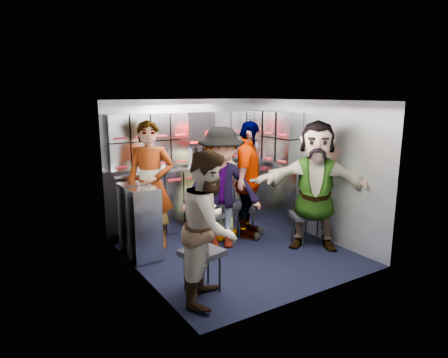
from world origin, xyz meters
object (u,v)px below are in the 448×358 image
jump_seat_mid_left (215,215)px  attendant_arc_e (316,185)px  attendant_standing (150,185)px  jump_seat_mid_right (241,209)px  attendant_arc_a (210,227)px  attendant_arc_d (248,180)px  jump_seat_center (213,208)px  attendant_arc_c (218,183)px  jump_seat_near_left (202,255)px  attendant_arc_b (221,188)px  jump_seat_near_right (305,217)px

jump_seat_mid_left → attendant_arc_e: attendant_arc_e is taller
attendant_standing → attendant_arc_e: size_ratio=1.00×
jump_seat_mid_right → attendant_arc_a: bearing=-133.9°
attendant_arc_a → attendant_arc_d: size_ratio=0.91×
jump_seat_center → attendant_arc_e: (0.92, -1.32, 0.52)m
attendant_arc_c → jump_seat_center: bearing=69.8°
attendant_arc_a → jump_seat_mid_left: bearing=9.4°
attendant_arc_c → attendant_arc_d: (0.37, -0.28, 0.05)m
jump_seat_near_left → jump_seat_mid_right: (1.46, 1.34, -0.04)m
attendant_arc_c → attendant_arc_a: bearing=-144.3°
jump_seat_mid_left → attendant_standing: size_ratio=0.27×
jump_seat_mid_left → attendant_standing: (-0.86, 0.35, 0.48)m
attendant_arc_a → attendant_arc_e: 2.07m
jump_seat_center → attendant_arc_d: (0.37, -0.46, 0.50)m
jump_seat_mid_left → attendant_arc_d: bearing=-4.7°
attendant_arc_d → jump_seat_center: bearing=85.6°
jump_seat_near_left → attendant_arc_b: (0.89, 1.03, 0.44)m
jump_seat_near_right → attendant_arc_e: size_ratio=0.27×
attendant_arc_b → attendant_arc_c: (0.20, 0.41, -0.02)m
jump_seat_mid_left → jump_seat_center: bearing=63.8°
jump_seat_near_left → jump_seat_mid_left: (0.89, 1.21, -0.00)m
attendant_arc_c → attendant_arc_d: bearing=-57.6°
jump_seat_mid_left → attendant_arc_c: attendant_arc_c is taller
attendant_standing → attendant_arc_a: 1.74m
jump_seat_center → attendant_arc_d: size_ratio=0.25×
jump_seat_center → attendant_arc_d: bearing=-51.4°
jump_seat_near_right → attendant_arc_e: 0.55m
jump_seat_mid_right → jump_seat_center: bearing=142.7°
jump_seat_near_left → attendant_arc_b: 1.43m
attendant_arc_b → attendant_arc_c: 0.46m
attendant_arc_b → attendant_arc_e: bearing=-6.5°
jump_seat_near_right → attendant_standing: bearing=151.5°
jump_seat_near_left → attendant_arc_a: 0.42m
attendant_arc_d → jump_seat_mid_left: bearing=132.4°
jump_seat_mid_left → attendant_arc_d: 0.74m
jump_seat_mid_left → attendant_arc_c: bearing=48.9°
jump_seat_mid_left → jump_seat_near_right: (1.12, -0.72, -0.03)m
jump_seat_center → attendant_arc_c: bearing=-90.0°
jump_seat_mid_right → jump_seat_near_right: size_ratio=1.00×
jump_seat_mid_right → attendant_arc_b: bearing=-151.1°
attendant_standing → attendant_arc_b: size_ratio=1.05×
jump_seat_near_right → jump_seat_mid_right: bearing=122.7°
jump_seat_center → jump_seat_near_left: bearing=-124.1°
jump_seat_near_left → jump_seat_mid_left: jump_seat_near_left is taller
jump_seat_near_right → attendant_standing: attendant_standing is taller
jump_seat_mid_left → attendant_arc_a: bearing=-122.8°
jump_seat_near_right → attendant_arc_a: size_ratio=0.30×
jump_seat_mid_right → attendant_arc_d: size_ratio=0.27×
jump_seat_near_right → attendant_arc_c: size_ratio=0.29×
jump_seat_mid_left → attendant_arc_b: size_ratio=0.28×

